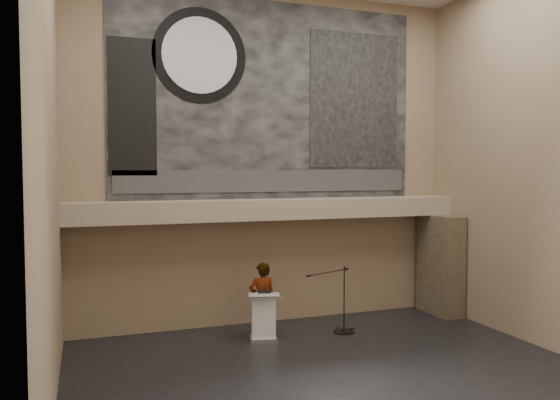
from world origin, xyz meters
name	(u,v)px	position (x,y,z in m)	size (l,w,h in m)	color
floor	(337,375)	(0.00, 0.00, 0.00)	(10.00, 10.00, 0.00)	black
wall_back	(269,158)	(0.00, 4.00, 4.25)	(10.00, 0.02, 8.50)	#8D725A
wall_front	(485,142)	(0.00, -4.00, 4.25)	(10.00, 0.02, 8.50)	#8D725A
wall_left	(49,149)	(-5.00, 0.00, 4.25)	(0.02, 8.00, 8.50)	#8D725A
wall_right	(544,155)	(5.00, 0.00, 4.25)	(0.02, 8.00, 8.50)	#8D725A
soffit	(275,209)	(0.00, 3.60, 2.95)	(10.00, 0.80, 0.50)	gray
sprinkler_left	(213,222)	(-1.60, 3.55, 2.67)	(0.04, 0.04, 0.06)	#B2893D
sprinkler_right	(344,218)	(1.90, 3.55, 2.67)	(0.04, 0.04, 0.06)	#B2893D
banner	(270,101)	(0.00, 3.97, 5.70)	(8.00, 0.05, 5.00)	black
banner_text_strip	(270,181)	(0.00, 3.93, 3.65)	(7.76, 0.02, 0.55)	#313131
banner_clock_rim	(200,55)	(-1.80, 3.93, 6.70)	(2.30, 2.30, 0.02)	black
banner_clock_face	(200,55)	(-1.80, 3.91, 6.70)	(1.84, 1.84, 0.02)	silver
banner_building_print	(355,101)	(2.40, 3.93, 5.80)	(2.60, 0.02, 3.60)	black
banner_brick_print	(132,107)	(-3.40, 3.93, 5.40)	(1.10, 0.02, 3.20)	black
stone_pier	(440,265)	(4.65, 3.15, 1.35)	(0.60, 1.40, 2.70)	#423728
lectern	(263,316)	(-0.66, 2.52, 0.55)	(0.79, 0.64, 1.13)	silver
binder	(264,292)	(-0.62, 2.53, 1.12)	(0.30, 0.24, 0.04)	black
papers	(261,294)	(-0.73, 2.47, 1.10)	(0.22, 0.31, 0.01)	silver
speaker_person	(262,299)	(-0.58, 2.82, 0.88)	(0.64, 0.42, 1.76)	silver
mic_stand	(343,322)	(1.34, 2.45, 0.25)	(1.45, 0.76, 1.62)	black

